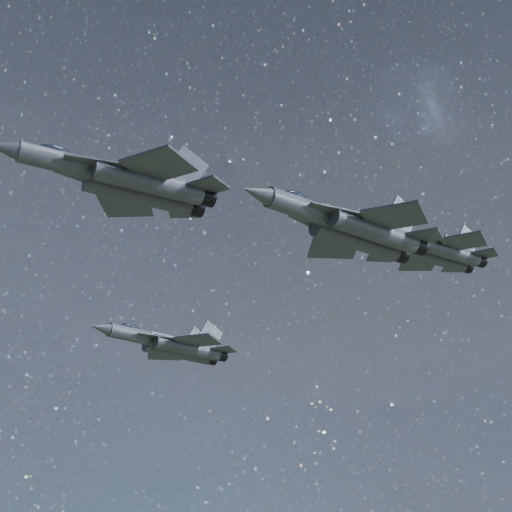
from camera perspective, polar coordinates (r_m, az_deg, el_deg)
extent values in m
cylinder|color=#343842|center=(65.47, -13.34, 6.52)|extent=(8.56, 3.70, 1.77)
cone|color=#343842|center=(64.56, -17.99, 7.54)|extent=(3.02, 2.19, 1.59)
ellipsoid|color=#1B2232|center=(65.62, -14.42, 7.42)|extent=(2.90, 1.79, 0.87)
cube|color=#343842|center=(66.91, -8.51, 5.36)|extent=(9.43, 3.85, 1.47)
cylinder|color=#343842|center=(65.87, -7.81, 5.31)|extent=(9.66, 3.97, 1.77)
cylinder|color=#343842|center=(67.75, -8.52, 4.49)|extent=(9.66, 3.97, 1.77)
cylinder|color=black|center=(67.62, -3.70, 4.32)|extent=(1.82, 1.93, 1.63)
cylinder|color=black|center=(69.46, -4.50, 3.56)|extent=(1.82, 1.93, 1.63)
cube|color=#343842|center=(64.57, -11.23, 6.62)|extent=(5.94, 1.52, 0.14)
cube|color=#343842|center=(67.15, -12.06, 5.46)|extent=(5.87, 3.59, 0.14)
cube|color=#343842|center=(63.68, -7.08, 6.57)|extent=(6.49, 6.48, 0.23)
cube|color=#343842|center=(70.08, -9.48, 3.78)|extent=(5.62, 5.98, 0.23)
cube|color=#343842|center=(66.38, -3.50, 5.10)|extent=(3.84, 3.85, 0.17)
cube|color=#343842|center=(70.61, -5.33, 3.33)|extent=(3.30, 3.45, 0.17)
cube|color=#343842|center=(67.74, -5.03, 6.39)|extent=(3.93, 0.80, 4.03)
cube|color=#343842|center=(70.02, -5.98, 5.38)|extent=(3.79, 1.41, 4.03)
cylinder|color=#343842|center=(91.06, -8.49, -5.78)|extent=(7.78, 4.59, 1.64)
cone|color=#343842|center=(88.78, -11.29, -5.13)|extent=(2.90, 2.35, 1.47)
ellipsoid|color=#1B2232|center=(90.70, -9.15, -5.15)|extent=(2.73, 2.00, 0.81)
cube|color=#343842|center=(93.75, -5.61, -6.47)|extent=(8.53, 4.87, 1.37)
cylinder|color=#343842|center=(93.00, -5.05, -6.66)|extent=(8.74, 5.01, 1.64)
cylinder|color=#343842|center=(94.69, -5.76, -6.93)|extent=(8.74, 5.01, 1.64)
cylinder|color=black|center=(95.63, -2.63, -7.19)|extent=(1.85, 1.93, 1.51)
cylinder|color=black|center=(97.28, -3.37, -7.45)|extent=(1.85, 1.93, 1.51)
cube|color=#343842|center=(90.77, -7.01, -5.89)|extent=(5.58, 2.30, 0.13)
cube|color=#343842|center=(93.10, -7.94, -6.29)|extent=(5.16, 4.04, 0.13)
cube|color=#343842|center=(90.94, -4.26, -6.16)|extent=(5.98, 5.85, 0.21)
cube|color=#343842|center=(96.69, -6.69, -7.11)|extent=(4.62, 5.06, 0.21)
cube|color=#343842|center=(94.39, -2.34, -6.85)|extent=(3.55, 3.50, 0.16)
cube|color=#343842|center=(98.18, -4.03, -7.46)|extent=(2.70, 2.88, 0.16)
cube|color=#343842|center=(95.01, -3.39, -5.81)|extent=(3.52, 1.33, 3.74)
cube|color=#343842|center=(97.07, -4.29, -6.17)|extent=(3.30, 1.87, 3.74)
cylinder|color=#343842|center=(60.22, 3.87, 3.31)|extent=(7.77, 4.23, 1.62)
cone|color=#343842|center=(57.48, 0.02, 4.62)|extent=(2.85, 2.24, 1.46)
ellipsoid|color=#1B2232|center=(59.86, 2.93, 4.29)|extent=(2.70, 1.90, 0.80)
cube|color=#343842|center=(63.47, 7.64, 1.97)|extent=(8.52, 4.47, 1.35)
cylinder|color=#343842|center=(62.87, 8.59, 1.81)|extent=(8.74, 4.60, 1.62)
cylinder|color=#343842|center=(64.22, 7.31, 1.18)|extent=(8.74, 4.60, 1.62)
cylinder|color=black|center=(66.06, 11.58, 0.76)|extent=(1.79, 1.88, 1.50)
cylinder|color=black|center=(67.34, 10.30, 0.18)|extent=(1.79, 1.88, 1.50)
cube|color=#343842|center=(60.33, 6.10, 3.21)|extent=(5.52, 2.04, 0.12)
cube|color=#343842|center=(62.21, 4.38, 2.29)|extent=(5.20, 3.81, 0.12)
cube|color=#343842|center=(61.26, 10.05, 2.83)|extent=(5.95, 5.85, 0.21)
cube|color=#343842|center=(65.84, 5.70, 0.66)|extent=(4.75, 5.16, 0.21)
cube|color=#343842|center=(65.05, 12.17, 1.41)|extent=(3.52, 3.50, 0.16)
cube|color=#343842|center=(68.00, 9.23, 0.06)|extent=(2.78, 2.95, 0.16)
cube|color=#343842|center=(65.53, 10.54, 2.79)|extent=(3.53, 1.16, 3.70)
cube|color=#343842|center=(67.14, 8.96, 2.01)|extent=(3.33, 1.70, 3.70)
cylinder|color=#343842|center=(73.13, 10.63, 1.22)|extent=(6.57, 3.21, 1.36)
cone|color=#343842|center=(70.54, 8.11, 1.99)|extent=(2.36, 1.79, 1.22)
ellipsoid|color=#1B2232|center=(72.74, 9.98, 1.88)|extent=(2.25, 1.49, 0.67)
cube|color=#343842|center=(76.07, 13.15, 0.42)|extent=(7.22, 3.36, 1.13)
cylinder|color=#343842|center=(75.60, 13.83, 0.32)|extent=(7.40, 3.47, 1.36)
cylinder|color=#343842|center=(76.70, 12.91, -0.12)|extent=(7.40, 3.47, 1.36)
cylinder|color=black|center=(78.38, 15.89, -0.31)|extent=(1.45, 1.54, 1.26)
cylinder|color=black|center=(79.44, 14.97, -0.73)|extent=(1.45, 1.54, 1.26)
cube|color=#343842|center=(73.33, 12.15, 1.19)|extent=(4.61, 1.44, 0.10)
cube|color=#343842|center=(74.86, 10.92, 0.57)|extent=(4.45, 2.99, 0.10)
cube|color=#343842|center=(74.27, 14.86, 1.01)|extent=(5.01, 4.96, 0.17)
cube|color=#343842|center=(78.01, 11.74, -0.49)|extent=(4.16, 4.47, 0.17)
cube|color=#343842|center=(77.53, 16.31, 0.14)|extent=(2.96, 2.95, 0.13)
cube|color=#343842|center=(79.97, 14.21, -0.83)|extent=(2.44, 2.57, 0.13)
cube|color=#343842|center=(77.86, 15.14, 1.09)|extent=(3.00, 0.79, 3.11)
cube|color=#343842|center=(79.19, 14.00, 0.55)|extent=(2.87, 1.26, 3.11)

